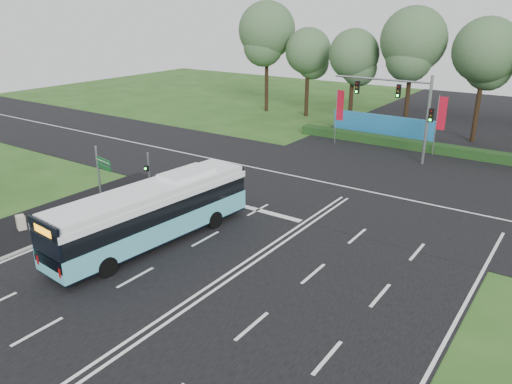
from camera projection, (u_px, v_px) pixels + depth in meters
ground at (256, 256)px, 25.18m from camera, size 120.00×120.00×0.00m
road_main at (256, 255)px, 25.17m from camera, size 20.00×120.00×0.04m
road_cross at (355, 189)px, 34.41m from camera, size 120.00×14.00×0.05m
bike_path at (54, 219)px, 29.54m from camera, size 5.00×18.00×0.06m
kerb_strip at (79, 228)px, 28.24m from camera, size 0.25×18.00×0.12m
city_bus at (153, 213)px, 26.00m from camera, size 3.48×12.02×3.40m
pedestrian_signal at (149, 174)px, 32.05m from camera, size 0.25×0.41×3.15m
street_sign at (101, 173)px, 29.32m from camera, size 1.61×0.41×4.21m
utility_cabinet at (21, 223)px, 27.97m from camera, size 0.63×0.58×0.87m
banner_flag_left at (339, 109)px, 44.77m from camera, size 0.74×0.11×5.02m
banner_flag_mid at (440, 117)px, 41.05m from camera, size 0.76×0.08×5.11m
traffic_light_gantry at (406, 104)px, 39.24m from camera, size 8.41×0.28×7.00m
hedge at (414, 145)px, 43.92m from camera, size 22.00×1.20×0.80m
blue_hoarding at (382, 126)px, 47.74m from camera, size 10.00×0.30×2.20m
eucalyptus_row at (448, 45)px, 46.02m from camera, size 48.33×7.84×12.67m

